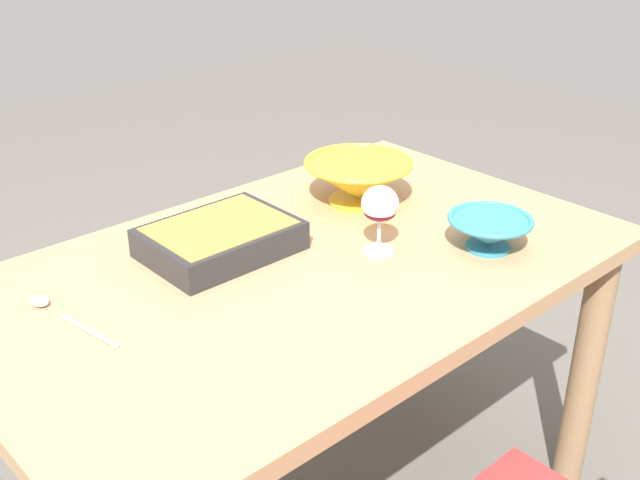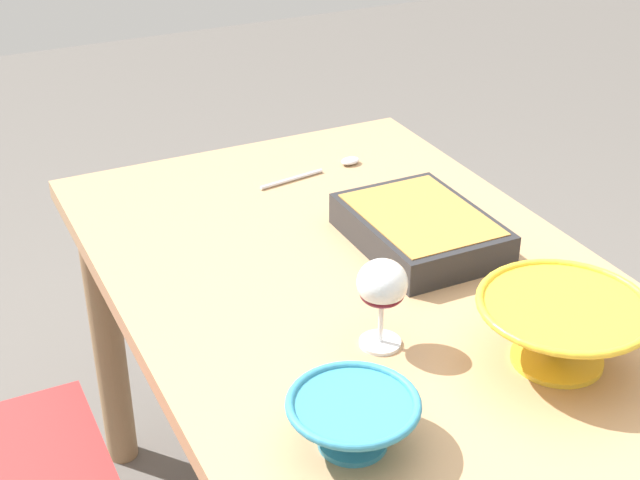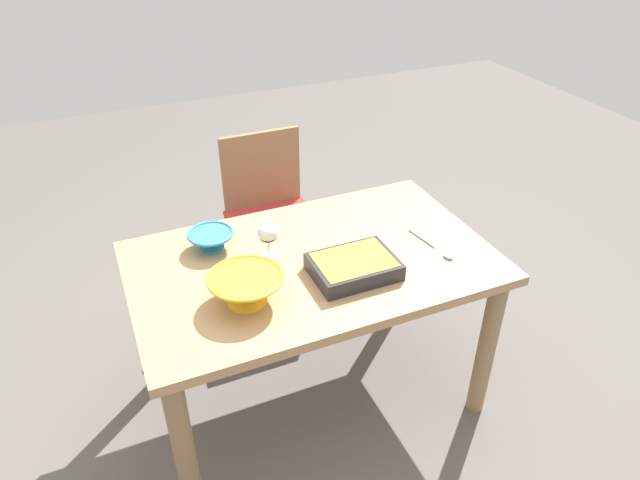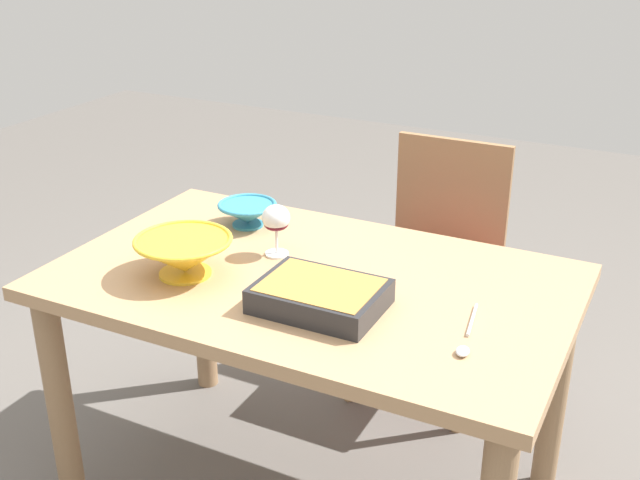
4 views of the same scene
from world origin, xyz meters
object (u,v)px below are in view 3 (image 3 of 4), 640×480
at_px(dining_table, 313,282).
at_px(casserole_dish, 354,266).
at_px(wine_glass, 268,234).
at_px(mixing_bowl, 211,239).
at_px(small_bowl, 246,287).
at_px(chair, 271,212).
at_px(serving_spoon, 439,250).

distance_m(dining_table, casserole_dish, 0.23).
height_order(wine_glass, mixing_bowl, wine_glass).
bearing_deg(small_bowl, wine_glass, -125.32).
bearing_deg(casserole_dish, small_bowl, -0.44).
bearing_deg(chair, small_bowl, 66.65).
xyz_separation_m(wine_glass, small_bowl, (0.15, 0.22, -0.04)).
bearing_deg(casserole_dish, chair, -89.82).
distance_m(chair, casserole_dish, 0.96).
distance_m(mixing_bowl, serving_spoon, 0.87).
relative_size(casserole_dish, small_bowl, 1.17).
bearing_deg(wine_glass, mixing_bowl, -38.30).
xyz_separation_m(wine_glass, casserole_dish, (-0.25, 0.22, -0.07)).
relative_size(dining_table, small_bowl, 5.23).
bearing_deg(mixing_bowl, dining_table, 146.27).
height_order(mixing_bowl, small_bowl, small_bowl).
distance_m(chair, small_bowl, 1.04).
xyz_separation_m(chair, casserole_dish, (-0.00, 0.92, 0.27)).
distance_m(dining_table, wine_glass, 0.27).
distance_m(casserole_dish, mixing_bowl, 0.56).
bearing_deg(dining_table, serving_spoon, 162.71).
distance_m(dining_table, mixing_bowl, 0.42).
relative_size(dining_table, chair, 1.55).
height_order(dining_table, casserole_dish, casserole_dish).
height_order(casserole_dish, mixing_bowl, mixing_bowl).
relative_size(chair, small_bowl, 3.39).
height_order(chair, casserole_dish, chair).
bearing_deg(mixing_bowl, casserole_dish, 139.57).
xyz_separation_m(dining_table, chair, (-0.10, -0.78, -0.13)).
bearing_deg(mixing_bowl, wine_glass, 141.70).
relative_size(casserole_dish, mixing_bowl, 1.69).
relative_size(dining_table, casserole_dish, 4.49).
bearing_deg(casserole_dish, serving_spoon, -179.86).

